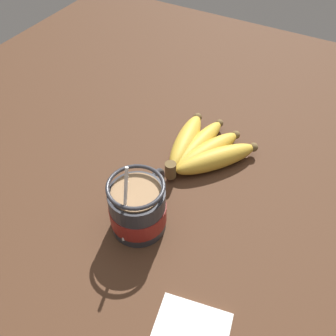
# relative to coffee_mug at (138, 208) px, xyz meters

# --- Properties ---
(table) EXTENTS (1.36, 1.36, 0.03)m
(table) POSITION_rel_coffee_mug_xyz_m (0.09, -0.04, -0.06)
(table) COLOR #422819
(table) RESTS_ON ground
(coffee_mug) EXTENTS (0.13, 0.09, 0.15)m
(coffee_mug) POSITION_rel_coffee_mug_xyz_m (0.00, 0.00, 0.00)
(coffee_mug) COLOR #28282D
(coffee_mug) RESTS_ON table
(banana_bunch) EXTENTS (0.19, 0.17, 0.04)m
(banana_bunch) POSITION_rel_coffee_mug_xyz_m (0.19, -0.02, -0.02)
(banana_bunch) COLOR brown
(banana_bunch) RESTS_ON table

